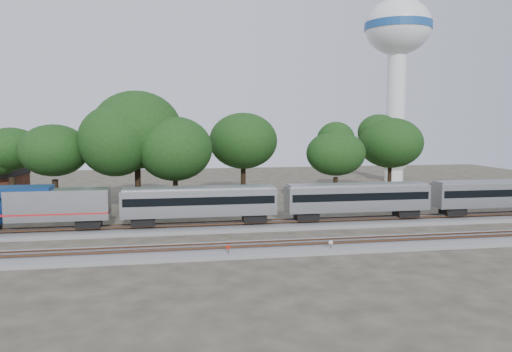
# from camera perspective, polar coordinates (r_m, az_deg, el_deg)

# --- Properties ---
(ground) EXTENTS (160.00, 160.00, 0.00)m
(ground) POSITION_cam_1_polar(r_m,az_deg,el_deg) (47.81, -6.06, -7.59)
(ground) COLOR #383328
(ground) RESTS_ON ground
(track_far) EXTENTS (160.00, 5.00, 0.73)m
(track_far) POSITION_cam_1_polar(r_m,az_deg,el_deg) (53.61, -6.51, -5.88)
(track_far) COLOR slate
(track_far) RESTS_ON ground
(track_near) EXTENTS (160.00, 5.00, 0.73)m
(track_near) POSITION_cam_1_polar(r_m,az_deg,el_deg) (43.89, -5.71, -8.54)
(track_near) COLOR slate
(track_near) RESTS_ON ground
(train) EXTENTS (102.18, 2.91, 4.29)m
(train) POSITION_cam_1_polar(r_m,az_deg,el_deg) (60.73, 19.36, -2.08)
(train) COLOR #B3B5BB
(train) RESTS_ON ground
(switch_stand_red) EXTENTS (0.34, 0.16, 1.11)m
(switch_stand_red) POSITION_cam_1_polar(r_m,az_deg,el_deg) (42.15, -3.19, -8.42)
(switch_stand_red) COLOR #512D19
(switch_stand_red) RESTS_ON ground
(switch_stand_white) EXTENTS (0.35, 0.08, 1.11)m
(switch_stand_white) POSITION_cam_1_polar(r_m,az_deg,el_deg) (44.21, 8.54, -7.80)
(switch_stand_white) COLOR #512D19
(switch_stand_white) RESTS_ON ground
(switch_lever) EXTENTS (0.51, 0.32, 0.30)m
(switch_lever) POSITION_cam_1_polar(r_m,az_deg,el_deg) (43.58, 5.14, -8.72)
(switch_lever) COLOR #512D19
(switch_lever) RESTS_ON ground
(water_tower) EXTENTS (12.64, 12.64, 34.98)m
(water_tower) POSITION_cam_1_polar(r_m,az_deg,el_deg) (102.16, 15.86, 14.03)
(water_tower) COLOR silver
(water_tower) RESTS_ON ground
(tree_1) EXTENTS (8.13, 8.13, 11.46)m
(tree_1) POSITION_cam_1_polar(r_m,az_deg,el_deg) (71.43, -26.23, 2.79)
(tree_1) COLOR black
(tree_1) RESTS_ON ground
(tree_2) EXTENTS (8.04, 8.04, 11.33)m
(tree_2) POSITION_cam_1_polar(r_m,az_deg,el_deg) (66.98, -22.11, 2.71)
(tree_2) COLOR black
(tree_2) RESTS_ON ground
(tree_3) EXTENTS (10.57, 10.57, 14.90)m
(tree_3) POSITION_cam_1_polar(r_m,az_deg,el_deg) (66.20, -13.49, 5.12)
(tree_3) COLOR black
(tree_3) RESTS_ON ground
(tree_4) EXTENTS (8.20, 8.20, 11.56)m
(tree_4) POSITION_cam_1_polar(r_m,az_deg,el_deg) (63.59, -9.26, 3.06)
(tree_4) COLOR black
(tree_4) RESTS_ON ground
(tree_5) EXTENTS (8.90, 8.90, 12.54)m
(tree_5) POSITION_cam_1_polar(r_m,az_deg,el_deg) (72.18, -1.48, 4.02)
(tree_5) COLOR black
(tree_5) RESTS_ON ground
(tree_6) EXTENTS (7.28, 7.28, 10.26)m
(tree_6) POSITION_cam_1_polar(r_m,az_deg,el_deg) (69.44, 9.13, 2.55)
(tree_6) COLOR black
(tree_6) RESTS_ON ground
(tree_7) EXTENTS (8.43, 8.43, 11.89)m
(tree_7) POSITION_cam_1_polar(r_m,az_deg,el_deg) (79.46, 15.11, 3.67)
(tree_7) COLOR black
(tree_7) RESTS_ON ground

